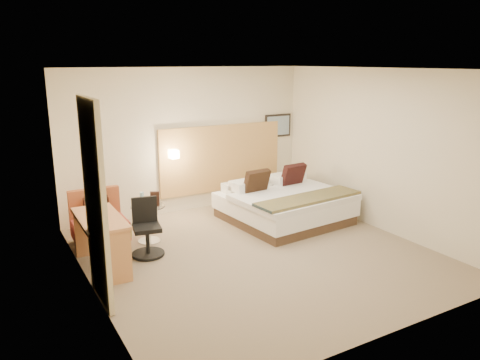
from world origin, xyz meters
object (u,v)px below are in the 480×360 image
desk (102,228)px  desk_chair (147,232)px  lounge_chair (99,223)px  bed (284,204)px  side_table (149,222)px

desk → desk_chair: (0.67, 0.16, -0.25)m
lounge_chair → desk: size_ratio=0.69×
bed → lounge_chair: size_ratio=2.50×
lounge_chair → desk_chair: desk_chair is taller
side_table → desk: (-0.87, -0.64, 0.26)m
side_table → desk_chair: bearing=-111.9°
bed → desk: size_ratio=1.71×
desk → lounge_chair: bearing=80.3°
bed → desk_chair: (-2.65, -0.27, 0.04)m
side_table → desk_chair: (-0.19, -0.48, 0.02)m
side_table → lounge_chair: bearing=153.4°
bed → desk: bed is taller
lounge_chair → desk: lounge_chair is taller
lounge_chair → side_table: (0.70, -0.35, 0.00)m
lounge_chair → desk_chair: bearing=-58.9°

